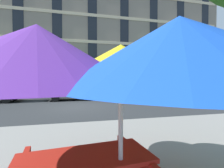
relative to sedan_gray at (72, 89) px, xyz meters
The scene contains 10 objects.
ground_plane 3.84m from the sedan_gray, 84.04° to the right, with size 120.00×120.00×0.00m, color #2D3033.
sidewalk_far 3.25m from the sedan_gray, 82.90° to the left, with size 56.00×3.60×0.12m, color #9E998E.
apartment_building 13.32m from the sedan_gray, 88.04° to the left, with size 40.70×12.08×16.00m.
sedan_gray is the anchor object (origin of this frame).
pickup_blue 5.78m from the sedan_gray, ahead, with size 5.10×2.12×2.20m.
sedan_white 12.32m from the sedan_gray, ahead, with size 4.40×1.98×1.78m.
street_tree_left 7.00m from the sedan_gray, 147.83° to the left, with size 2.97×2.97×5.36m.
street_tree_middle 4.22m from the sedan_gray, 54.54° to the left, with size 2.87×2.87×4.14m.
street_tree_right 12.12m from the sedan_gray, 17.53° to the left, with size 3.75×3.68×5.87m.
patio_umbrella 12.76m from the sedan_gray, 87.15° to the right, with size 3.73×3.73×2.24m.
Camera 1 is at (-0.35, -10.99, 1.80)m, focal length 26.20 mm.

